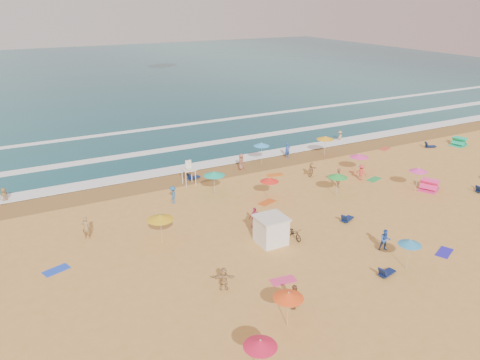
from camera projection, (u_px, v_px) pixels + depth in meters
name	position (u px, v px, depth m)	size (l,w,h in m)	color
ground	(299.00, 214.00, 39.66)	(220.00, 220.00, 0.00)	gold
ocean	(94.00, 76.00, 108.80)	(220.00, 140.00, 0.18)	#0C4756
wet_sand	(232.00, 169.00, 49.95)	(220.00, 220.00, 0.00)	olive
surf_foam	(200.00, 147.00, 57.17)	(200.00, 18.70, 0.05)	white
cabana	(271.00, 231.00, 34.77)	(2.00, 2.00, 2.00)	white
cabana_roof	(271.00, 218.00, 34.38)	(2.20, 2.20, 0.12)	silver
bicycle	(294.00, 233.00, 35.54)	(0.63, 1.79, 0.94)	black
lifeguard_stand	(189.00, 174.00, 45.63)	(1.20, 1.20, 2.10)	white
beach_umbrellas	(310.00, 187.00, 39.73)	(48.60, 28.55, 0.78)	#359FF1
loungers	(388.00, 207.00, 40.58)	(45.94, 23.78, 0.34)	#0F174E
towels	(319.00, 226.00, 37.55)	(41.10, 26.50, 0.03)	red
popup_tents	(446.00, 159.00, 51.14)	(17.12, 10.59, 1.20)	#F53688
beachgoers	(269.00, 198.00, 40.77)	(44.85, 26.89, 2.15)	#985C46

